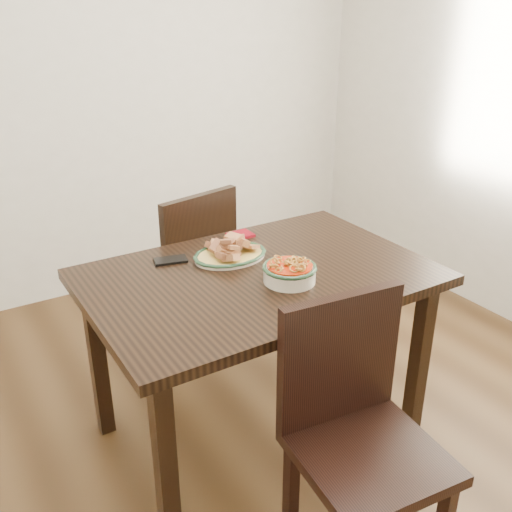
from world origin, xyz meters
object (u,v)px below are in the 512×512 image
chair_near (355,422)px  noodle_bowl (290,271)px  dining_table (259,293)px  chair_far (188,266)px  fish_plate (230,248)px  smartphone (171,260)px

chair_near → noodle_bowl: (0.09, 0.50, 0.29)m
dining_table → chair_near: (-0.03, -0.62, -0.16)m
chair_far → fish_plate: (-0.04, -0.51, 0.30)m
chair_far → fish_plate: 0.59m
smartphone → fish_plate: bearing=-9.6°
chair_near → smartphone: 0.95m
chair_far → fish_plate: chair_far is taller
fish_plate → noodle_bowl: size_ratio=1.47×
dining_table → fish_plate: size_ratio=4.34×
dining_table → noodle_bowl: noodle_bowl is taller
chair_far → dining_table: bearing=76.1°
smartphone → noodle_bowl: bearing=-38.9°
dining_table → chair_near: bearing=-93.2°
chair_far → fish_plate: bearing=72.7°
chair_near → dining_table: bearing=92.9°
fish_plate → noodle_bowl: fish_plate is taller
dining_table → chair_far: 0.70m
chair_near → noodle_bowl: bearing=85.8°
fish_plate → chair_near: bearing=-90.6°
dining_table → smartphone: (-0.24, 0.27, 0.10)m
chair_far → smartphone: 0.55m
chair_far → chair_near: bearing=75.3°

